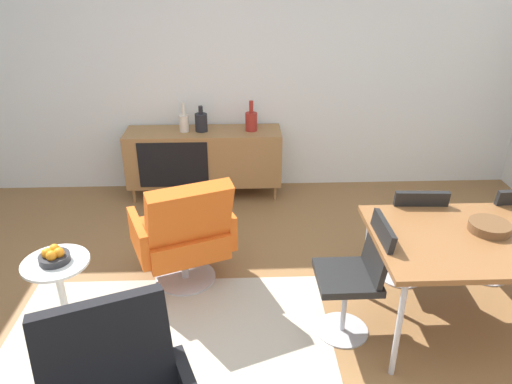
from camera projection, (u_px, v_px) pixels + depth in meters
name	position (u px, v px, depth m)	size (l,w,h in m)	color
ground_plane	(228.00, 345.00, 3.21)	(8.32, 8.32, 0.00)	olive
wall_back	(227.00, 58.00, 4.94)	(6.80, 0.12, 2.80)	silver
sideboard	(204.00, 157.00, 5.08)	(1.60, 0.45, 0.72)	olive
vase_cobalt	(201.00, 122.00, 4.91)	(0.13, 0.13, 0.26)	black
vase_sculptural_dark	(251.00, 121.00, 4.93)	(0.12, 0.12, 0.31)	maroon
vase_ceramic_small	(184.00, 122.00, 4.91)	(0.10, 0.10, 0.30)	beige
dining_table	(498.00, 241.00, 3.07)	(1.60, 0.90, 0.74)	brown
wooden_bowl_on_table	(489.00, 227.00, 3.09)	(0.26, 0.26, 0.06)	brown
dining_chair_near_window	(357.00, 274.00, 3.14)	(0.43, 0.40, 0.86)	black
dining_chair_back_right	(501.00, 227.00, 3.69)	(0.43, 0.45, 0.86)	black
dining_chair_back_left	(410.00, 229.00, 3.66)	(0.42, 0.44, 0.86)	black
lounge_chair_red	(184.00, 232.00, 3.63)	(0.85, 0.83, 0.95)	#D85919
side_table_round	(60.00, 286.00, 3.27)	(0.44, 0.44, 0.52)	white
fruit_bowl	(54.00, 256.00, 3.16)	(0.20, 0.20, 0.11)	#262628
area_rug	(165.00, 359.00, 3.10)	(2.20, 1.70, 0.01)	#B7AD99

